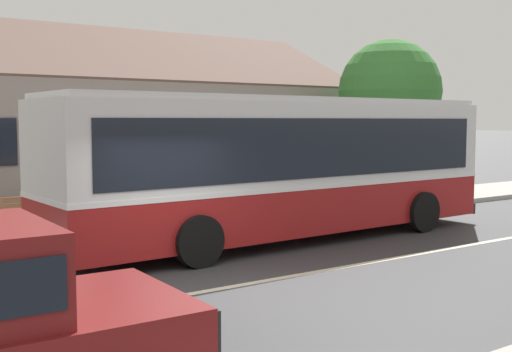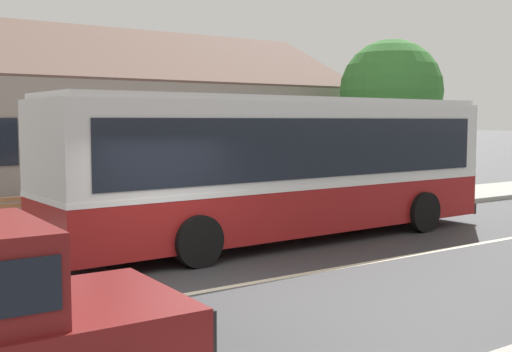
{
  "view_description": "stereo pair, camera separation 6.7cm",
  "coord_description": "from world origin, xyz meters",
  "px_view_note": "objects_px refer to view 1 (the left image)",
  "views": [
    {
      "loc": [
        -5.2,
        -8.83,
        2.76
      ],
      "look_at": [
        2.87,
        2.78,
        1.54
      ],
      "focal_mm": 45.0,
      "sensor_mm": 36.0,
      "label": 1
    },
    {
      "loc": [
        -5.14,
        -8.87,
        2.76
      ],
      "look_at": [
        2.87,
        2.78,
        1.54
      ],
      "focal_mm": 45.0,
      "sensor_mm": 36.0,
      "label": 2
    }
  ],
  "objects_px": {
    "bench_down_street": "(143,211)",
    "bus_stop_sign": "(428,155)",
    "street_tree_primary": "(392,95)",
    "transit_bus": "(284,164)"
  },
  "relations": [
    {
      "from": "transit_bus",
      "to": "bus_stop_sign",
      "type": "bearing_deg",
      "value": 15.71
    },
    {
      "from": "street_tree_primary",
      "to": "bus_stop_sign",
      "type": "relative_size",
      "value": 2.33
    },
    {
      "from": "bench_down_street",
      "to": "bus_stop_sign",
      "type": "height_order",
      "value": "bus_stop_sign"
    },
    {
      "from": "bench_down_street",
      "to": "street_tree_primary",
      "type": "bearing_deg",
      "value": 9.78
    },
    {
      "from": "bench_down_street",
      "to": "bus_stop_sign",
      "type": "xyz_separation_m",
      "value": [
        9.86,
        -0.33,
        1.06
      ]
    },
    {
      "from": "bench_down_street",
      "to": "bus_stop_sign",
      "type": "distance_m",
      "value": 9.92
    },
    {
      "from": "bench_down_street",
      "to": "street_tree_primary",
      "type": "relative_size",
      "value": 0.33
    },
    {
      "from": "transit_bus",
      "to": "street_tree_primary",
      "type": "xyz_separation_m",
      "value": [
        7.98,
        4.21,
        1.89
      ]
    },
    {
      "from": "street_tree_primary",
      "to": "bus_stop_sign",
      "type": "height_order",
      "value": "street_tree_primary"
    },
    {
      "from": "bus_stop_sign",
      "to": "bench_down_street",
      "type": "bearing_deg",
      "value": 178.09
    }
  ]
}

